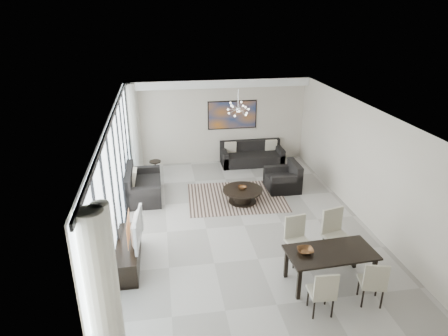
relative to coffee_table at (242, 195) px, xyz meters
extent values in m
cube|color=#A8A39B|center=(-0.21, -1.27, -0.21)|extent=(6.00, 9.00, 0.02)
cube|color=white|center=(-0.21, -1.27, 2.67)|extent=(6.00, 9.00, 0.02)
cube|color=beige|center=(-0.21, 3.22, 1.23)|extent=(6.00, 0.02, 2.90)
cube|color=beige|center=(-0.21, -5.76, 1.23)|extent=(6.00, 0.02, 2.90)
cube|color=beige|center=(2.78, -1.27, 1.23)|extent=(0.02, 9.00, 2.90)
cube|color=silver|center=(-3.19, -1.27, 1.23)|extent=(0.01, 8.95, 2.85)
cube|color=black|center=(-3.15, -1.27, 2.63)|extent=(0.04, 8.95, 0.10)
cube|color=black|center=(-3.15, -1.27, -0.19)|extent=(0.04, 8.95, 0.06)
cube|color=black|center=(-3.15, -5.27, 1.23)|extent=(0.04, 0.05, 2.88)
cube|color=black|center=(-3.15, -4.27, 1.23)|extent=(0.04, 0.05, 2.88)
cube|color=black|center=(-3.15, -3.27, 1.23)|extent=(0.04, 0.05, 2.88)
cube|color=black|center=(-3.15, -2.27, 1.23)|extent=(0.04, 0.05, 2.88)
cube|color=black|center=(-3.15, -1.27, 1.23)|extent=(0.04, 0.05, 2.88)
cube|color=black|center=(-3.15, -0.27, 1.23)|extent=(0.04, 0.05, 2.88)
cube|color=black|center=(-3.15, 0.73, 1.23)|extent=(0.04, 0.05, 2.88)
cube|color=black|center=(-3.15, 1.73, 1.23)|extent=(0.04, 0.05, 2.88)
cube|color=black|center=(-3.15, 2.73, 1.23)|extent=(0.04, 0.05, 2.88)
cylinder|color=beige|center=(-3.01, -5.42, 1.23)|extent=(0.36, 0.36, 2.85)
cylinder|color=beige|center=(-3.01, 2.88, 1.23)|extent=(0.36, 0.36, 2.85)
cube|color=white|center=(-0.21, 3.03, 2.55)|extent=(5.98, 0.40, 0.26)
cube|color=#B25F18|center=(0.29, 3.20, 1.43)|extent=(1.68, 0.04, 0.98)
cylinder|color=silver|center=(0.09, 1.23, 2.41)|extent=(0.02, 0.02, 0.55)
sphere|color=silver|center=(0.09, 1.23, 2.13)|extent=(0.12, 0.12, 0.12)
cube|color=black|center=(-0.12, 0.29, -0.21)|extent=(2.82, 2.22, 0.01)
cylinder|color=black|center=(0.00, 0.00, 0.15)|extent=(1.11, 1.11, 0.04)
cylinder|color=black|center=(0.00, 0.00, -0.05)|extent=(0.49, 0.49, 0.34)
cylinder|color=black|center=(0.00, 0.00, -0.20)|extent=(0.77, 0.77, 0.03)
imported|color=brown|center=(-0.01, 0.01, 0.21)|extent=(0.26, 0.26, 0.08)
cube|color=black|center=(0.90, 2.75, -0.03)|extent=(2.11, 0.86, 0.38)
cube|color=black|center=(0.90, 3.09, 0.36)|extent=(2.11, 0.17, 0.38)
cube|color=black|center=(-0.07, 2.75, 0.06)|extent=(0.17, 0.86, 0.56)
cube|color=black|center=(1.87, 2.75, 0.06)|extent=(0.17, 0.86, 0.56)
cube|color=black|center=(-2.71, 0.77, -0.01)|extent=(0.96, 1.70, 0.43)
cube|color=black|center=(-3.10, 0.77, 0.42)|extent=(0.19, 1.70, 0.43)
cube|color=black|center=(-2.71, 0.01, 0.09)|extent=(0.96, 0.19, 0.62)
cube|color=black|center=(-2.71, 1.53, 0.09)|extent=(0.96, 0.19, 0.62)
cube|color=black|center=(1.34, 0.63, -0.01)|extent=(0.92, 0.97, 0.41)
cube|color=black|center=(1.70, 0.63, 0.39)|extent=(0.18, 0.97, 0.41)
cube|color=black|center=(1.34, 1.03, 0.08)|extent=(0.92, 0.18, 0.59)
cube|color=black|center=(1.34, 0.24, 0.08)|extent=(0.92, 0.18, 0.59)
cylinder|color=black|center=(-2.38, 2.25, 0.27)|extent=(0.37, 0.37, 0.04)
cylinder|color=black|center=(-2.38, 2.25, 0.02)|extent=(0.06, 0.06, 0.46)
cylinder|color=black|center=(-2.38, 2.25, -0.21)|extent=(0.26, 0.26, 0.03)
cube|color=black|center=(-2.97, -2.45, 0.05)|extent=(0.48, 1.69, 0.53)
imported|color=gray|center=(-2.81, -2.43, 0.62)|extent=(0.23, 1.10, 0.63)
cube|color=black|center=(0.97, -3.68, 0.47)|extent=(1.75, 0.94, 0.04)
cube|color=black|center=(0.22, -4.05, 0.12)|extent=(0.07, 0.07, 0.67)
cube|color=black|center=(0.19, -3.39, 0.12)|extent=(0.07, 0.07, 0.67)
cube|color=black|center=(1.74, -3.97, 0.12)|extent=(0.07, 0.07, 0.67)
cube|color=black|center=(1.71, -3.31, 0.12)|extent=(0.07, 0.07, 0.67)
cube|color=#BAB39A|center=(0.49, -4.44, 0.21)|extent=(0.44, 0.44, 0.06)
cube|color=#BAB39A|center=(0.48, -4.62, 0.45)|extent=(0.43, 0.07, 0.52)
cylinder|color=black|center=(0.33, -4.26, -0.02)|extent=(0.04, 0.04, 0.40)
cylinder|color=black|center=(0.65, -4.61, -0.02)|extent=(0.04, 0.04, 0.40)
cube|color=#BAB39A|center=(1.49, -4.34, 0.21)|extent=(0.52, 0.52, 0.06)
cube|color=#BAB39A|center=(1.45, -4.52, 0.45)|extent=(0.43, 0.15, 0.52)
cylinder|color=black|center=(1.37, -4.14, -0.02)|extent=(0.04, 0.04, 0.40)
cylinder|color=black|center=(1.62, -4.54, -0.02)|extent=(0.04, 0.04, 0.40)
cube|color=#BAB39A|center=(0.59, -2.94, 0.25)|extent=(0.53, 0.53, 0.06)
cube|color=#BAB39A|center=(0.56, -2.73, 0.51)|extent=(0.47, 0.12, 0.57)
cylinder|color=black|center=(0.80, -3.09, 0.00)|extent=(0.04, 0.04, 0.44)
cylinder|color=black|center=(0.38, -2.78, 0.00)|extent=(0.04, 0.04, 0.44)
cube|color=#BAB39A|center=(1.45, -2.93, 0.29)|extent=(0.62, 0.62, 0.07)
cube|color=#BAB39A|center=(1.40, -2.71, 0.58)|extent=(0.51, 0.18, 0.62)
cylinder|color=black|center=(1.69, -3.07, 0.02)|extent=(0.04, 0.04, 0.48)
cylinder|color=black|center=(1.21, -2.79, 0.02)|extent=(0.04, 0.04, 0.48)
imported|color=brown|center=(0.46, -3.63, 0.53)|extent=(0.33, 0.33, 0.08)
camera|label=1|loc=(-2.11, -9.75, 4.89)|focal=32.00mm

